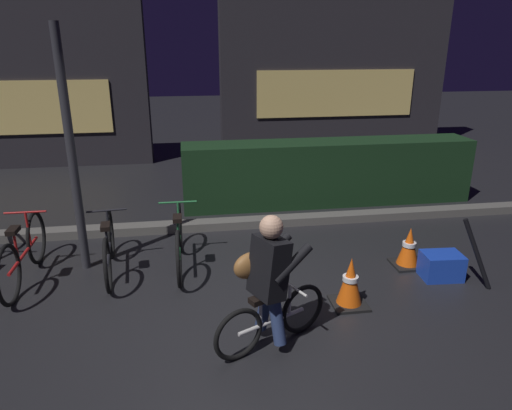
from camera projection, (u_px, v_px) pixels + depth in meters
ground_plane at (246, 308)px, 4.75m from camera, size 40.00×40.00×0.00m
sidewalk_curb at (226, 224)px, 6.78m from camera, size 12.00×0.24×0.12m
hedge_row at (328, 172)px, 7.73m from camera, size 4.80×0.70×1.05m
storefront_left at (20, 80)px, 9.64m from camera, size 5.19×0.54×3.68m
storefront_right at (335, 54)px, 11.15m from camera, size 5.55×0.54×4.62m
street_post at (72, 155)px, 5.15m from camera, size 0.10×0.10×2.78m
parked_bike_left_mid at (23, 254)px, 5.18m from camera, size 0.46×1.62×0.75m
parked_bike_center_left at (109, 247)px, 5.39m from camera, size 0.46×1.51×0.70m
parked_bike_center_right at (179, 240)px, 5.54m from camera, size 0.46×1.61×0.74m
traffic_cone_near at (350, 283)px, 4.73m from camera, size 0.36×0.36×0.53m
traffic_cone_far at (409, 248)px, 5.58m from camera, size 0.36×0.36×0.49m
blue_crate at (441, 266)px, 5.32m from camera, size 0.46×0.35×0.30m
cyclist at (268, 282)px, 3.98m from camera, size 1.09×0.57×1.25m
closed_umbrella at (477, 254)px, 5.04m from camera, size 0.38×0.21×0.80m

